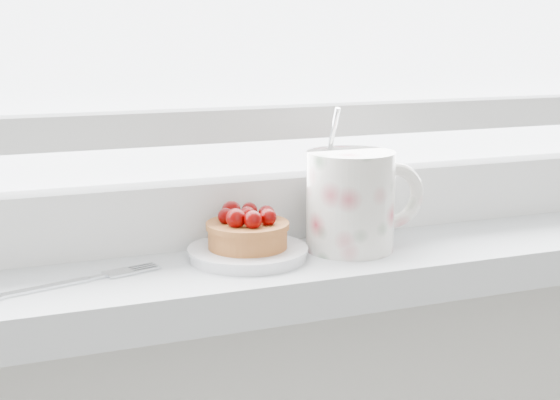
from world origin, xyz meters
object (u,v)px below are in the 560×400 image
raspberry_tart (247,230)px  fork (74,282)px  floral_mug (353,199)px  saucer (248,253)px

raspberry_tart → fork: bearing=-174.6°
raspberry_tart → fork: size_ratio=0.50×
floral_mug → fork: size_ratio=0.90×
floral_mug → raspberry_tart: bearing=176.8°
floral_mug → fork: (-0.29, -0.01, -0.05)m
fork → floral_mug: bearing=2.0°
saucer → fork: bearing=-174.6°
fork → saucer: bearing=5.4°
floral_mug → saucer: bearing=176.8°
saucer → fork: size_ratio=0.73×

